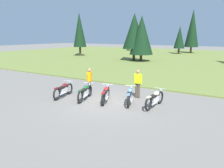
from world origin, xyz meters
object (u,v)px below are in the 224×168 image
motorcycle_red (106,94)px  rider_with_back_turned (89,80)px  motorcycle_british_green (85,92)px  rider_in_hivis_vest (138,82)px  motorcycle_maroon (63,90)px  motorcycle_sky_blue (130,96)px  motorcycle_cream (155,99)px

motorcycle_red → rider_with_back_turned: size_ratio=1.18×
motorcycle_british_green → rider_in_hivis_vest: 3.09m
motorcycle_maroon → rider_with_back_turned: 1.65m
motorcycle_sky_blue → motorcycle_red: bearing=-163.4°
motorcycle_maroon → motorcycle_cream: size_ratio=0.99×
motorcycle_british_green → motorcycle_cream: (3.86, 0.81, 0.00)m
motorcycle_cream → rider_in_hivis_vest: size_ratio=1.26×
motorcycle_british_green → motorcycle_cream: size_ratio=0.97×
motorcycle_red → motorcycle_cream: (2.64, 0.54, 0.00)m
rider_with_back_turned → motorcycle_sky_blue: bearing=-4.8°
motorcycle_british_green → rider_in_hivis_vest: (2.38, 1.89, 0.51)m
motorcycle_british_green → rider_with_back_turned: rider_with_back_turned is taller
rider_in_hivis_vest → rider_with_back_turned: bearing=-160.1°
rider_with_back_turned → motorcycle_british_green: bearing=-67.5°
motorcycle_british_green → rider_in_hivis_vest: rider_in_hivis_vest is taller
motorcycle_red → motorcycle_british_green: bearing=-167.4°
motorcycle_british_green → motorcycle_maroon: bearing=-170.3°
motorcycle_british_green → rider_with_back_turned: (-0.37, 0.90, 0.51)m
motorcycle_maroon → rider_in_hivis_vest: size_ratio=1.24×
motorcycle_red → rider_with_back_turned: (-1.59, 0.63, 0.51)m
motorcycle_cream → rider_in_hivis_vest: 1.91m
motorcycle_sky_blue → motorcycle_cream: same height
motorcycle_red → rider_in_hivis_vest: 2.06m
motorcycle_sky_blue → rider_in_hivis_vest: bearing=96.0°
motorcycle_red → rider_in_hivis_vest: rider_in_hivis_vest is taller
motorcycle_red → rider_with_back_turned: 1.79m
motorcycle_maroon → rider_in_hivis_vest: bearing=29.3°
motorcycle_red → rider_in_hivis_vest: bearing=54.4°
motorcycle_british_green → motorcycle_red: same height
motorcycle_british_green → motorcycle_cream: 3.95m
motorcycle_red → motorcycle_cream: 2.70m
motorcycle_maroon → rider_with_back_turned: rider_with_back_turned is taller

